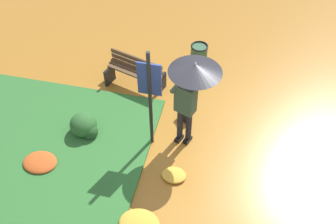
{
  "coord_description": "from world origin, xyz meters",
  "views": [
    {
      "loc": [
        0.61,
        -4.61,
        5.87
      ],
      "look_at": [
        -0.46,
        0.06,
        0.85
      ],
      "focal_mm": 38.57,
      "sensor_mm": 36.0,
      "label": 1
    }
  ],
  "objects_px": {
    "info_sign_post": "(150,90)",
    "trash_bin": "(198,60)",
    "handbag": "(185,116)",
    "person_with_umbrella": "(191,84)",
    "park_bench": "(135,72)"
  },
  "relations": [
    {
      "from": "info_sign_post",
      "to": "trash_bin",
      "type": "height_order",
      "value": "info_sign_post"
    },
    {
      "from": "trash_bin",
      "to": "handbag",
      "type": "bearing_deg",
      "value": -90.18
    },
    {
      "from": "person_with_umbrella",
      "to": "info_sign_post",
      "type": "bearing_deg",
      "value": -163.31
    },
    {
      "from": "handbag",
      "to": "trash_bin",
      "type": "height_order",
      "value": "trash_bin"
    },
    {
      "from": "handbag",
      "to": "park_bench",
      "type": "xyz_separation_m",
      "value": [
        -1.36,
        0.85,
        0.28
      ]
    },
    {
      "from": "info_sign_post",
      "to": "trash_bin",
      "type": "bearing_deg",
      "value": 76.98
    },
    {
      "from": "info_sign_post",
      "to": "handbag",
      "type": "xyz_separation_m",
      "value": [
        0.54,
        0.74,
        -1.32
      ]
    },
    {
      "from": "park_bench",
      "to": "person_with_umbrella",
      "type": "bearing_deg",
      "value": -42.22
    },
    {
      "from": "person_with_umbrella",
      "to": "info_sign_post",
      "type": "xyz_separation_m",
      "value": [
        -0.71,
        -0.21,
        -0.11
      ]
    },
    {
      "from": "person_with_umbrella",
      "to": "park_bench",
      "type": "height_order",
      "value": "person_with_umbrella"
    },
    {
      "from": "handbag",
      "to": "park_bench",
      "type": "distance_m",
      "value": 1.63
    },
    {
      "from": "person_with_umbrella",
      "to": "trash_bin",
      "type": "xyz_separation_m",
      "value": [
        -0.16,
        2.17,
        -1.13
      ]
    },
    {
      "from": "park_bench",
      "to": "info_sign_post",
      "type": "bearing_deg",
      "value": -62.86
    },
    {
      "from": "info_sign_post",
      "to": "handbag",
      "type": "height_order",
      "value": "info_sign_post"
    },
    {
      "from": "info_sign_post",
      "to": "person_with_umbrella",
      "type": "bearing_deg",
      "value": 16.69
    }
  ]
}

